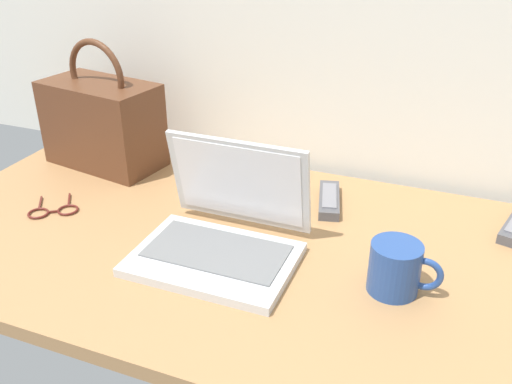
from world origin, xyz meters
The scene contains 6 objects.
desk centered at (0.00, 0.00, 0.01)m, with size 1.60×0.76×0.03m.
laptop centered at (-0.10, -0.05, 0.08)m, with size 0.31×0.27×0.21m.
coffee_mug centered at (0.24, -0.05, 0.08)m, with size 0.13×0.09×0.10m.
remote_control_far centered at (0.04, 0.22, 0.04)m, with size 0.08×0.17×0.02m.
eyeglasses centered at (-0.53, -0.05, 0.03)m, with size 0.13×0.14×0.01m.
handbag centered at (-0.57, 0.23, 0.15)m, with size 0.32×0.21×0.33m.
Camera 1 is at (0.30, -0.89, 0.65)m, focal length 38.92 mm.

